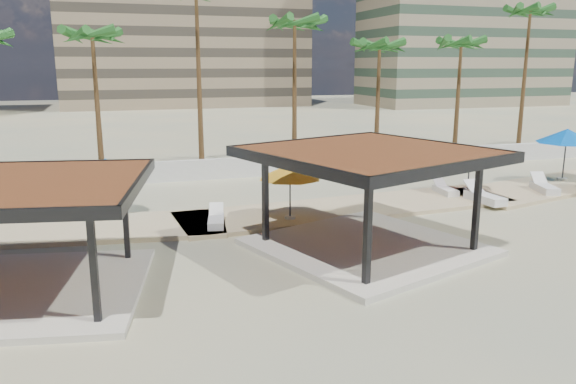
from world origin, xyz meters
name	(u,v)px	position (x,y,z in m)	size (l,w,h in m)	color
ground	(381,264)	(0.00, 0.00, 0.00)	(200.00, 200.00, 0.00)	#C7B483
promenade	(345,205)	(2.00, 7.67, 0.06)	(44.45, 7.97, 0.24)	#C6B284
boundary_wall	(259,167)	(0.00, 16.00, 0.60)	(56.00, 0.30, 1.20)	silver
building_mid	(183,15)	(4.00, 78.00, 14.27)	(38.00, 16.00, 30.40)	#847259
pavilion_central	(369,190)	(0.19, 1.53, 2.21)	(9.28, 9.28, 3.70)	beige
pavilion_west	(23,228)	(-10.96, 0.83, 2.04)	(7.87, 7.87, 3.41)	beige
umbrella_b	(290,171)	(-1.36, 5.80, 2.22)	(2.68, 2.68, 2.37)	beige
umbrella_c	(470,152)	(9.10, 8.17, 2.22)	(3.14, 3.14, 2.37)	beige
umbrella_d	(567,136)	(15.84, 8.87, 2.68)	(3.74, 3.74, 2.91)	beige
umbrella_f	(106,166)	(-8.69, 9.20, 2.25)	(2.87, 2.87, 2.41)	beige
lounger_a	(216,220)	(-4.52, 5.84, 0.35)	(0.99, 1.98, 0.72)	white
lounger_b	(484,197)	(8.39, 5.85, 0.39)	(0.92, 2.39, 0.89)	white
lounger_c	(445,190)	(7.61, 7.98, 0.35)	(0.77, 1.94, 0.72)	white
lounger_d	(544,187)	(12.76, 6.83, 0.38)	(1.38, 2.34, 0.84)	white
palm_c	(92,41)	(-9.00, 18.10, 7.86)	(3.00, 3.00, 9.00)	brown
palm_d	(196,0)	(-3.00, 18.90, 10.30)	(3.00, 3.00, 11.62)	brown
palm_e	(295,29)	(3.00, 18.40, 8.71)	(3.00, 3.00, 9.91)	brown
palm_f	(380,50)	(9.00, 18.60, 7.50)	(3.00, 3.00, 8.62)	brown
palm_g	(461,48)	(15.00, 18.20, 7.69)	(3.00, 3.00, 8.83)	brown
palm_h	(530,17)	(21.00, 18.80, 9.89)	(3.00, 3.00, 11.18)	brown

